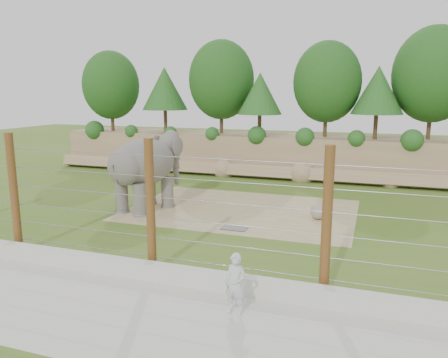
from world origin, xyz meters
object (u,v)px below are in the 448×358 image
(stone_ball, at_px, (318,211))
(barrier_fence, at_px, (150,207))
(elephant, at_px, (144,173))
(zookeeper, at_px, (236,284))

(stone_ball, xyz_separation_m, barrier_fence, (-3.96, -7.14, 1.64))
(elephant, distance_m, barrier_fence, 7.15)
(elephant, height_order, barrier_fence, barrier_fence)
(elephant, xyz_separation_m, barrier_fence, (3.66, -6.14, 0.30))
(elephant, height_order, zookeeper, elephant)
(elephant, relative_size, barrier_fence, 0.21)
(stone_ball, height_order, zookeeper, zookeeper)
(barrier_fence, distance_m, zookeeper, 3.70)
(stone_ball, bearing_deg, elephant, -172.53)
(elephant, bearing_deg, barrier_fence, -44.59)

